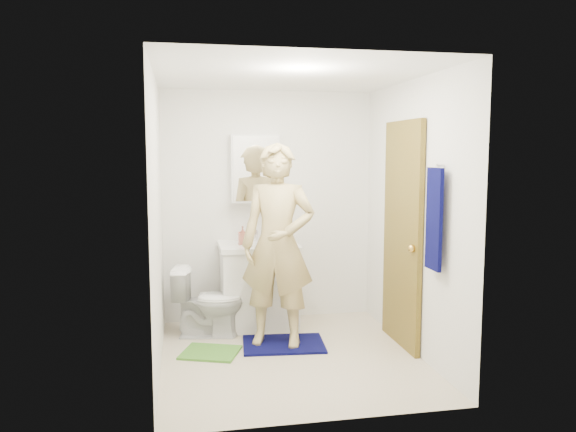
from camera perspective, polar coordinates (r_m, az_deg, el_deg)
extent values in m
cube|color=beige|center=(5.03, 0.25, -14.21)|extent=(2.20, 2.40, 0.02)
cube|color=white|center=(4.75, 0.27, 14.27)|extent=(2.20, 2.40, 0.02)
cube|color=white|center=(5.92, -1.99, 1.00)|extent=(2.20, 0.02, 2.40)
cube|color=white|center=(3.57, 3.99, -2.68)|extent=(2.20, 0.02, 2.40)
cube|color=white|center=(4.66, -13.27, -0.69)|extent=(0.02, 2.40, 2.40)
cube|color=white|center=(5.07, 12.67, -0.10)|extent=(0.02, 2.40, 2.40)
cube|color=white|center=(5.75, -2.99, -7.28)|extent=(0.75, 0.55, 0.80)
cube|color=white|center=(5.66, -3.01, -3.10)|extent=(0.79, 0.59, 0.05)
cylinder|color=white|center=(5.66, -3.02, -2.95)|extent=(0.40, 0.40, 0.03)
cylinder|color=silver|center=(5.83, -3.26, -1.98)|extent=(0.03, 0.03, 0.12)
cube|color=white|center=(5.81, -3.36, 4.83)|extent=(0.50, 0.12, 0.70)
cube|color=white|center=(5.75, -3.28, 4.81)|extent=(0.46, 0.01, 0.66)
cube|color=olive|center=(5.21, 11.51, -1.83)|extent=(0.05, 0.80, 2.05)
sphere|color=gold|center=(4.92, 12.48, -3.24)|extent=(0.07, 0.07, 0.07)
cube|color=#06073E|center=(4.51, 14.63, -0.31)|extent=(0.03, 0.24, 0.80)
cylinder|color=silver|center=(4.50, 15.24, 5.02)|extent=(0.06, 0.02, 0.02)
imported|color=white|center=(5.52, -8.11, -8.60)|extent=(0.71, 0.48, 0.67)
cube|color=#06073E|center=(5.29, -0.46, -12.89)|extent=(0.79, 0.60, 0.02)
cube|color=#4E9130|center=(5.14, -7.89, -13.57)|extent=(0.59, 0.55, 0.02)
imported|color=#B56454|center=(5.61, -4.63, -1.98)|extent=(0.09, 0.09, 0.19)
imported|color=#714394|center=(5.78, -1.38, -2.15)|extent=(0.15, 0.15, 0.10)
imported|color=tan|center=(5.06, -1.04, -2.95)|extent=(0.78, 0.64, 1.83)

